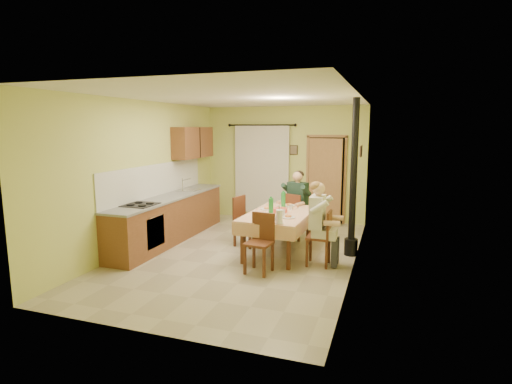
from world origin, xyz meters
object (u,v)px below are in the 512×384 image
(chair_right, at_px, (319,248))
(man_far, at_px, (297,197))
(chair_far, at_px, (296,225))
(chair_near, at_px, (259,255))
(dining_table, at_px, (279,233))
(chair_left, at_px, (246,231))
(stove_flue, at_px, (353,199))
(man_right, at_px, (319,214))

(chair_right, relative_size, man_far, 0.67)
(chair_far, height_order, chair_near, chair_far)
(dining_table, relative_size, man_far, 1.33)
(chair_left, xyz_separation_m, stove_flue, (2.00, 0.05, 0.73))
(dining_table, distance_m, stove_flue, 1.45)
(man_right, bearing_deg, chair_far, 25.92)
(chair_near, height_order, stove_flue, stove_flue)
(chair_left, height_order, man_far, man_far)
(chair_right, relative_size, stove_flue, 0.33)
(chair_right, height_order, stove_flue, stove_flue)
(chair_left, height_order, man_right, man_right)
(chair_far, bearing_deg, chair_right, -43.49)
(man_right, distance_m, stove_flue, 0.87)
(chair_left, bearing_deg, dining_table, 82.45)
(man_far, bearing_deg, man_right, -44.22)
(man_right, bearing_deg, man_far, 25.59)
(chair_right, bearing_deg, chair_left, 66.11)
(chair_left, bearing_deg, man_right, 79.29)
(dining_table, distance_m, chair_near, 1.05)
(chair_far, relative_size, chair_near, 1.01)
(man_far, xyz_separation_m, man_right, (0.72, -1.48, 0.00))
(dining_table, relative_size, chair_left, 1.91)
(man_far, relative_size, stove_flue, 0.50)
(chair_left, relative_size, man_far, 0.70)
(chair_far, relative_size, chair_right, 1.03)
(man_right, bearing_deg, stove_flue, -33.08)
(man_far, height_order, stove_flue, stove_flue)
(dining_table, distance_m, man_far, 1.20)
(chair_right, bearing_deg, man_right, 90.00)
(stove_flue, bearing_deg, chair_far, 148.02)
(dining_table, distance_m, man_right, 1.02)
(chair_near, relative_size, man_far, 0.68)
(man_right, bearing_deg, chair_left, 65.94)
(chair_near, bearing_deg, chair_right, -135.65)
(chair_near, distance_m, chair_left, 1.50)
(dining_table, height_order, man_far, man_far)
(stove_flue, bearing_deg, man_far, 147.50)
(chair_far, distance_m, man_right, 1.74)
(dining_table, relative_size, man_right, 1.33)
(chair_near, height_order, chair_left, chair_left)
(man_far, height_order, man_right, same)
(dining_table, bearing_deg, chair_left, 161.44)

